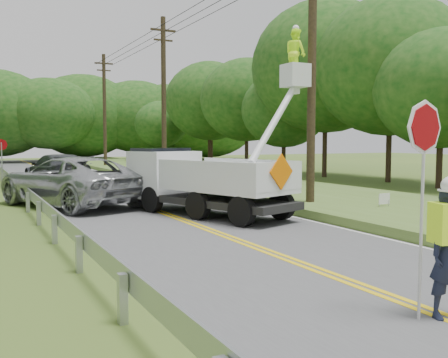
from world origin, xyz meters
name	(u,v)px	position (x,y,z in m)	size (l,w,h in m)	color
ground	(398,301)	(0.00, 0.00, 0.00)	(140.00, 140.00, 0.00)	#425E25
road	(134,202)	(0.00, 14.00, 0.01)	(7.20, 96.00, 0.03)	#505053
guardrail	(24,191)	(-4.02, 14.91, 0.55)	(0.18, 48.00, 0.77)	#A1A5AA
utility_poles	(213,84)	(5.00, 17.02, 5.27)	(1.60, 43.30, 10.00)	black
tall_grass_verge	(282,191)	(7.10, 14.00, 0.15)	(7.00, 96.00, 0.30)	#50702A
treeline_right	(302,89)	(15.57, 24.28, 6.16)	(10.83, 51.86, 11.84)	#332319
treeline_horizon	(21,114)	(-0.28, 56.20, 5.50)	(57.12, 14.04, 10.53)	#124312
bucket_truck	(199,170)	(1.18, 10.21, 1.46)	(5.52, 6.66, 6.30)	black
suv_silver	(71,181)	(-2.47, 13.97, 0.95)	(3.08, 6.69, 1.86)	#ABAEB1
suv_darkgrey	(57,170)	(-1.56, 22.99, 0.89)	(2.43, 5.97, 1.73)	#373A3F
stop_sign_permanent	(2,157)	(-4.45, 20.71, 1.71)	(0.55, 0.06, 2.56)	#A1A5AA
yard_sign	(384,200)	(6.46, 6.86, 0.53)	(0.51, 0.06, 0.73)	white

